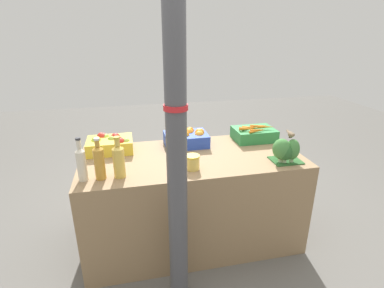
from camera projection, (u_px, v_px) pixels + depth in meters
The scene contains 12 objects.
ground_plane at pixel (192, 237), 2.64m from camera, with size 10.00×10.00×0.00m, color #605E59.
market_table at pixel (192, 198), 2.50m from camera, with size 1.72×0.81×0.78m, color #937551.
support_pole at pixel (176, 129), 1.63m from camera, with size 0.13×0.13×2.42m.
apple_crate at pixel (110, 144), 2.43m from camera, with size 0.36×0.27×0.14m.
orange_crate at pixel (186, 138), 2.56m from camera, with size 0.36×0.27×0.14m.
carrot_crate at pixel (254, 134), 2.68m from camera, with size 0.36×0.27×0.14m.
broccoli_pile at pixel (286, 151), 2.20m from camera, with size 0.23×0.18×0.19m.
juice_bottle_cloudy at pixel (81, 163), 1.94m from camera, with size 0.06×0.06×0.30m.
juice_bottle_amber at pixel (99, 162), 1.96m from camera, with size 0.07×0.07×0.29m.
juice_bottle_golden at pixel (119, 160), 1.99m from camera, with size 0.08×0.08×0.29m.
pickle_jar at pixel (192, 162), 2.12m from camera, with size 0.10×0.10×0.11m.
sparrow_bird at pixel (291, 134), 2.18m from camera, with size 0.05×0.14×0.05m.
Camera 1 is at (-0.47, -2.12, 1.72)m, focal length 28.00 mm.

